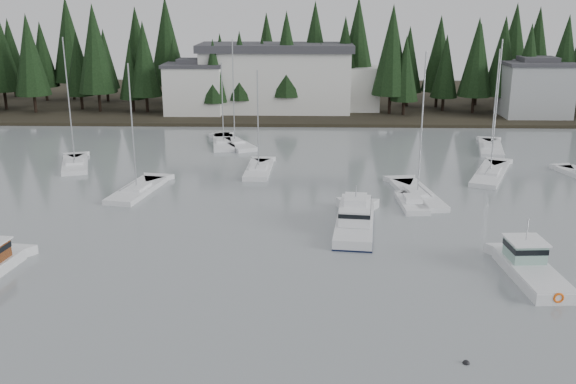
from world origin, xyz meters
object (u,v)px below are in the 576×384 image
sailboat_5 (417,196)px  sailboat_8 (491,149)px  harbor_inn (288,78)px  runabout_1 (412,205)px  sailboat_0 (75,166)px  sailboat_11 (137,192)px  sailboat_7 (224,144)px  sailboat_12 (235,144)px  lobster_boat_teal (530,270)px  sailboat_10 (259,171)px  house_east_a (535,88)px  sailboat_1 (490,175)px  house_west (194,88)px  cabin_cruiser_center (355,222)px

sailboat_5 → sailboat_8: 24.25m
harbor_inn → runabout_1: harbor_inn is taller
sailboat_0 → sailboat_11: (9.66, -10.12, -0.02)m
runabout_1 → sailboat_7: bearing=36.2°
sailboat_8 → sailboat_12: bearing=99.1°
lobster_boat_teal → sailboat_7: (-26.18, 41.18, -0.47)m
sailboat_10 → sailboat_12: size_ratio=0.83×
sailboat_8 → sailboat_10: 30.94m
house_east_a → sailboat_1: sailboat_1 is taller
lobster_boat_teal → sailboat_7: bearing=28.6°
lobster_boat_teal → sailboat_5: sailboat_5 is taller
house_west → sailboat_5: (28.74, -43.87, -4.58)m
house_west → house_east_a: size_ratio=0.90×
house_west → sailboat_0: sailboat_0 is taller
house_west → sailboat_7: size_ratio=0.85×
sailboat_11 → sailboat_12: size_ratio=0.94×
cabin_cruiser_center → sailboat_10: (-9.27, 18.24, -0.57)m
sailboat_7 → sailboat_12: (1.48, -0.12, 0.02)m
cabin_cruiser_center → sailboat_0: size_ratio=0.68×
sailboat_0 → sailboat_5: sailboat_0 is taller
cabin_cruiser_center → sailboat_10: size_ratio=0.87×
sailboat_12 → runabout_1: (19.11, -25.51, 0.05)m
lobster_boat_teal → harbor_inn: bearing=11.8°
sailboat_7 → sailboat_8: bearing=-101.9°
sailboat_5 → house_west: bearing=24.7°
sailboat_11 → sailboat_7: bearing=-4.9°
cabin_cruiser_center → lobster_boat_teal: 14.63m
sailboat_11 → sailboat_0: bearing=53.8°
sailboat_1 → sailboat_10: 25.15m
sailboat_1 → sailboat_12: sailboat_1 is taller
sailboat_5 → sailboat_8: bearing=-40.1°
sailboat_7 → runabout_1: (20.59, -25.63, 0.08)m
sailboat_5 → sailboat_12: bearing=33.1°
sailboat_8 → sailboat_12: (-32.78, 1.98, 0.01)m
sailboat_1 → sailboat_11: bearing=124.6°
sailboat_0 → sailboat_1: (46.25, -2.86, -0.02)m
house_east_a → sailboat_7: bearing=-156.8°
house_west → sailboat_10: size_ratio=0.82×
house_west → sailboat_7: (7.17, -21.10, -4.60)m
sailboat_1 → sailboat_5: 12.15m
lobster_boat_teal → sailboat_1: (4.52, 26.43, -0.45)m
lobster_boat_teal → sailboat_7: sailboat_7 is taller
house_west → cabin_cruiser_center: size_ratio=0.94×
sailboat_10 → house_east_a: bearing=-48.8°
sailboat_11 → house_west: bearing=11.8°
lobster_boat_teal → sailboat_10: bearing=33.0°
sailboat_1 → sailboat_5: (-9.13, -8.01, -0.00)m
sailboat_0 → house_west: bearing=-32.5°
sailboat_0 → sailboat_5: bearing=-124.6°
sailboat_8 → sailboat_10: sailboat_8 is taller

